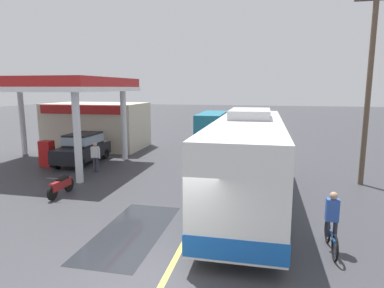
{
  "coord_description": "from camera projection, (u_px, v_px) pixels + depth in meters",
  "views": [
    {
      "loc": [
        2.21,
        -7.02,
        4.57
      ],
      "look_at": [
        -1.5,
        10.0,
        1.6
      ],
      "focal_mm": 31.12,
      "sensor_mm": 36.0,
      "label": 1
    }
  ],
  "objects": [
    {
      "name": "coach_bus_main",
      "position": [
        248.0,
        161.0,
        12.96
      ],
      "size": [
        2.6,
        11.04,
        3.69
      ],
      "color": "white",
      "rests_on": "ground"
    },
    {
      "name": "cyclist_on_shoulder",
      "position": [
        332.0,
        224.0,
        9.33
      ],
      "size": [
        0.34,
        1.82,
        1.72
      ],
      "color": "black",
      "rests_on": "ground"
    },
    {
      "name": "car_at_pump",
      "position": [
        83.0,
        147.0,
        20.19
      ],
      "size": [
        1.7,
        4.2,
        1.82
      ],
      "color": "black",
      "rests_on": "ground"
    },
    {
      "name": "ground",
      "position": [
        236.0,
        144.0,
        27.26
      ],
      "size": [
        120.0,
        120.0,
        0.0
      ],
      "primitive_type": "plane",
      "color": "#38383D"
    },
    {
      "name": "pedestrian_near_pump",
      "position": [
        95.0,
        155.0,
        18.03
      ],
      "size": [
        0.55,
        0.22,
        1.66
      ],
      "color": "#33333F",
      "rests_on": "ground"
    },
    {
      "name": "utility_pole_roadside",
      "position": [
        369.0,
        85.0,
        15.12
      ],
      "size": [
        1.8,
        0.24,
        8.98
      ],
      "color": "brown",
      "rests_on": "ground"
    },
    {
      "name": "gas_station_roadside",
      "position": [
        83.0,
        116.0,
        23.21
      ],
      "size": [
        9.1,
        11.95,
        5.1
      ],
      "color": "#B21E1E",
      "rests_on": "ground"
    },
    {
      "name": "minibus_opposing_lane",
      "position": [
        212.0,
        124.0,
        28.24
      ],
      "size": [
        2.04,
        6.13,
        2.44
      ],
      "color": "teal",
      "rests_on": "ground"
    },
    {
      "name": "wet_puddle_patch",
      "position": [
        132.0,
        231.0,
        10.67
      ],
      "size": [
        2.0,
        4.76,
        0.01
      ],
      "primitive_type": "cube",
      "color": "#26282D",
      "rests_on": "ground"
    },
    {
      "name": "lane_divider_stripe",
      "position": [
        229.0,
        156.0,
        22.44
      ],
      "size": [
        0.16,
        50.0,
        0.01
      ],
      "primitive_type": "cube",
      "color": "#D8CC4C",
      "rests_on": "ground"
    },
    {
      "name": "motorcycle_parked_forecourt",
      "position": [
        61.0,
        185.0,
        14.17
      ],
      "size": [
        0.55,
        1.8,
        0.92
      ],
      "color": "black",
      "rests_on": "ground"
    }
  ]
}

